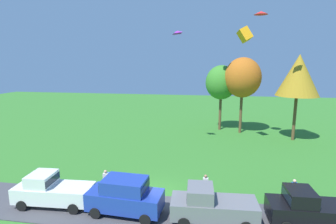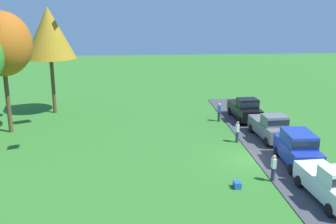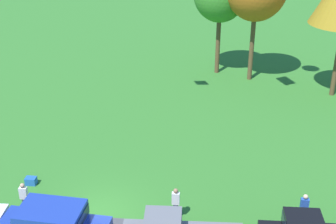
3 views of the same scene
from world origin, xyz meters
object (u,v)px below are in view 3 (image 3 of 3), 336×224
person_on_lawn (176,204)px  cooler_box (31,181)px  person_beside_suv (304,210)px  person_watching_sky (24,198)px

person_on_lawn → cooler_box: bearing=165.7°
person_beside_suv → cooler_box: bearing=172.6°
cooler_box → person_beside_suv: bearing=-7.4°
person_on_lawn → person_beside_suv: same height
person_on_lawn → cooler_box: (-7.82, 1.99, -0.68)m
person_watching_sky → cooler_box: bearing=106.3°
person_watching_sky → cooler_box: size_ratio=3.05×
person_on_lawn → person_watching_sky: bearing=-176.8°
person_on_lawn → cooler_box: size_ratio=3.05×
person_on_lawn → person_beside_suv: size_ratio=1.00×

